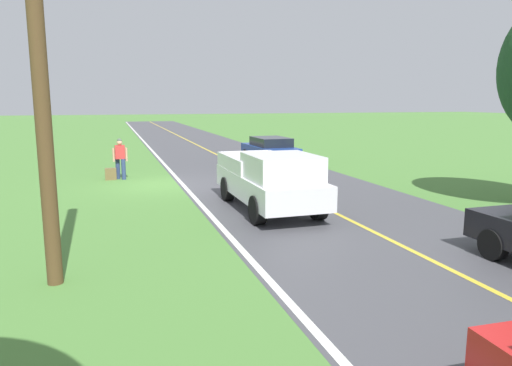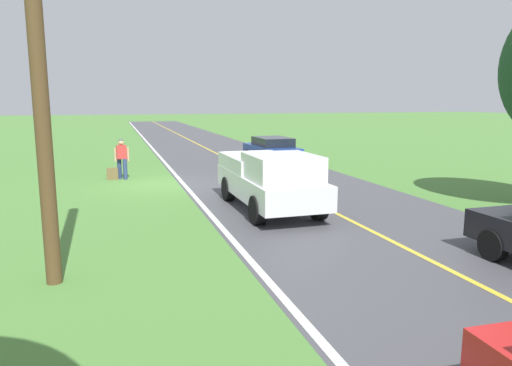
{
  "view_description": "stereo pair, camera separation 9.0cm",
  "coord_description": "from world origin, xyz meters",
  "px_view_note": "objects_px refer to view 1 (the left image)",
  "views": [
    {
      "loc": [
        1.93,
        18.99,
        3.33
      ],
      "look_at": [
        -1.69,
        7.29,
        1.2
      ],
      "focal_mm": 33.36,
      "sensor_mm": 36.0,
      "label": 1
    },
    {
      "loc": [
        1.84,
        19.02,
        3.33
      ],
      "look_at": [
        -1.69,
        7.29,
        1.2
      ],
      "focal_mm": 33.36,
      "sensor_mm": 36.0,
      "label": 2
    }
  ],
  "objects_px": {
    "sedan_near_oncoming": "(270,149)",
    "utility_pole_roadside": "(39,64)",
    "pickup_truck_passing": "(271,180)",
    "hitchhiker_walking": "(120,156)",
    "suitcase_carried": "(111,174)"
  },
  "relations": [
    {
      "from": "sedan_near_oncoming",
      "to": "utility_pole_roadside",
      "type": "relative_size",
      "value": 0.56
    },
    {
      "from": "sedan_near_oncoming",
      "to": "utility_pole_roadside",
      "type": "height_order",
      "value": "utility_pole_roadside"
    },
    {
      "from": "pickup_truck_passing",
      "to": "utility_pole_roadside",
      "type": "bearing_deg",
      "value": 37.3
    },
    {
      "from": "utility_pole_roadside",
      "to": "hitchhiker_walking",
      "type": "bearing_deg",
      "value": -97.15
    },
    {
      "from": "hitchhiker_walking",
      "to": "suitcase_carried",
      "type": "distance_m",
      "value": 0.84
    },
    {
      "from": "utility_pole_roadside",
      "to": "suitcase_carried",
      "type": "bearing_deg",
      "value": -95.21
    },
    {
      "from": "hitchhiker_walking",
      "to": "utility_pole_roadside",
      "type": "xyz_separation_m",
      "value": [
        1.49,
        11.89,
        2.96
      ]
    },
    {
      "from": "sedan_near_oncoming",
      "to": "pickup_truck_passing",
      "type": "bearing_deg",
      "value": 71.37
    },
    {
      "from": "suitcase_carried",
      "to": "pickup_truck_passing",
      "type": "height_order",
      "value": "pickup_truck_passing"
    },
    {
      "from": "hitchhiker_walking",
      "to": "utility_pole_roadside",
      "type": "bearing_deg",
      "value": 82.85
    },
    {
      "from": "sedan_near_oncoming",
      "to": "utility_pole_roadside",
      "type": "xyz_separation_m",
      "value": [
        9.25,
        14.85,
        3.19
      ]
    },
    {
      "from": "suitcase_carried",
      "to": "pickup_truck_passing",
      "type": "relative_size",
      "value": 0.09
    },
    {
      "from": "suitcase_carried",
      "to": "sedan_near_oncoming",
      "type": "distance_m",
      "value": 8.74
    },
    {
      "from": "pickup_truck_passing",
      "to": "utility_pole_roadside",
      "type": "xyz_separation_m",
      "value": [
        5.71,
        4.35,
        2.98
      ]
    },
    {
      "from": "hitchhiker_walking",
      "to": "suitcase_carried",
      "type": "height_order",
      "value": "hitchhiker_walking"
    }
  ]
}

